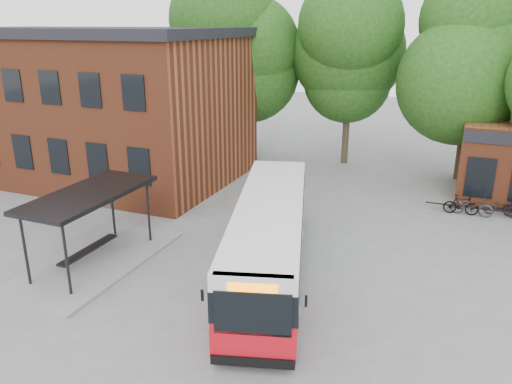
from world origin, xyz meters
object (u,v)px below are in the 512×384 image
at_px(bicycle_2, 472,206).
at_px(bicycle_3, 461,205).
at_px(city_bus, 270,239).
at_px(bus_shelter, 92,228).
at_px(bicycle_4, 501,207).

xyz_separation_m(bicycle_2, bicycle_3, (-0.47, -0.05, -0.01)).
relative_size(city_bus, bicycle_2, 5.85).
relative_size(bus_shelter, city_bus, 0.63).
bearing_deg(bus_shelter, city_bus, 14.55).
bearing_deg(bicycle_3, bicycle_4, -73.87).
height_order(bus_shelter, city_bus, bus_shelter).
distance_m(city_bus, bicycle_4, 12.75).
relative_size(bus_shelter, bicycle_2, 3.70).
xyz_separation_m(bus_shelter, city_bus, (6.49, 1.68, -0.04)).
distance_m(city_bus, bicycle_3, 11.16).
xyz_separation_m(bicycle_2, bicycle_4, (1.30, 0.60, -0.09)).
distance_m(city_bus, bicycle_2, 11.48).
bearing_deg(bus_shelter, bicycle_3, 40.25).
bearing_deg(bicycle_2, bicycle_3, 99.09).
height_order(bus_shelter, bicycle_3, bus_shelter).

